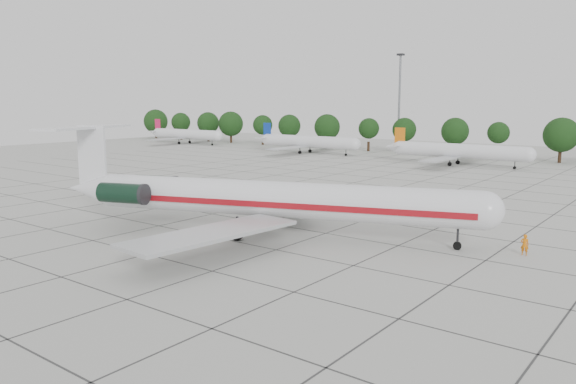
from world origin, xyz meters
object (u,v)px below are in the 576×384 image
(ground_crew, at_px, (525,245))
(bg_airliner_b, at_px, (308,142))
(bg_airliner_a, at_px, (186,134))
(main_airliner, at_px, (254,198))
(floodlight_mast, at_px, (399,97))
(bg_airliner_c, at_px, (458,151))

(ground_crew, distance_m, bg_airliner_b, 96.57)
(bg_airliner_a, relative_size, bg_airliner_b, 1.00)
(main_airliner, xyz_separation_m, ground_crew, (23.49, 8.41, -2.80))
(bg_airliner_b, bearing_deg, floodlight_mast, 57.26)
(bg_airliner_a, distance_m, bg_airliner_b, 48.85)
(bg_airliner_c, bearing_deg, bg_airliner_b, 175.72)
(bg_airliner_a, distance_m, floodlight_mast, 66.62)
(floodlight_mast, bearing_deg, bg_airliner_c, -43.86)
(bg_airliner_c, bearing_deg, floodlight_mast, 136.14)
(bg_airliner_a, distance_m, bg_airliner_c, 89.21)
(ground_crew, bearing_deg, bg_airliner_b, -57.21)
(main_airliner, relative_size, bg_airliner_a, 1.55)
(ground_crew, height_order, bg_airliner_c, bg_airliner_c)
(bg_airliner_b, bearing_deg, ground_crew, -43.33)
(floodlight_mast, bearing_deg, bg_airliner_a, -163.41)
(bg_airliner_b, xyz_separation_m, bg_airliner_c, (40.25, -3.02, 0.00))
(bg_airliner_a, bearing_deg, main_airliner, -39.23)
(main_airliner, relative_size, bg_airliner_c, 1.55)
(bg_airliner_a, height_order, bg_airliner_b, same)
(bg_airliner_a, bearing_deg, floodlight_mast, 16.59)
(ground_crew, xyz_separation_m, bg_airliner_a, (-118.98, 69.55, 1.99))
(main_airliner, xyz_separation_m, bg_airliner_b, (-46.75, 74.66, -0.82))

